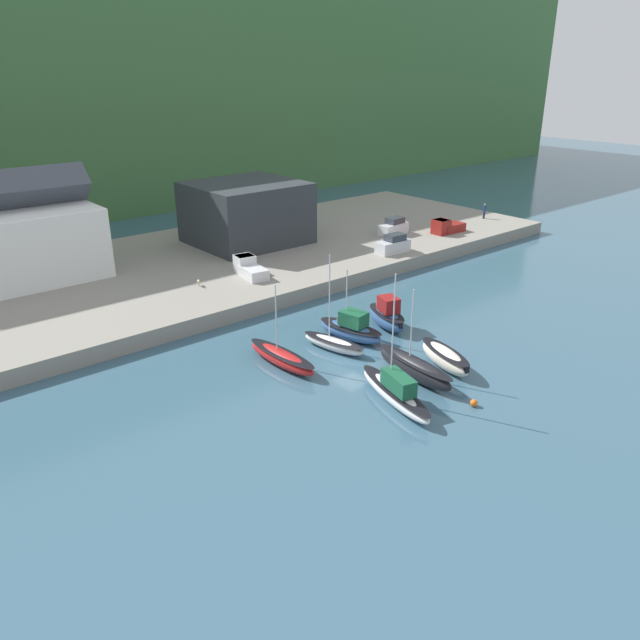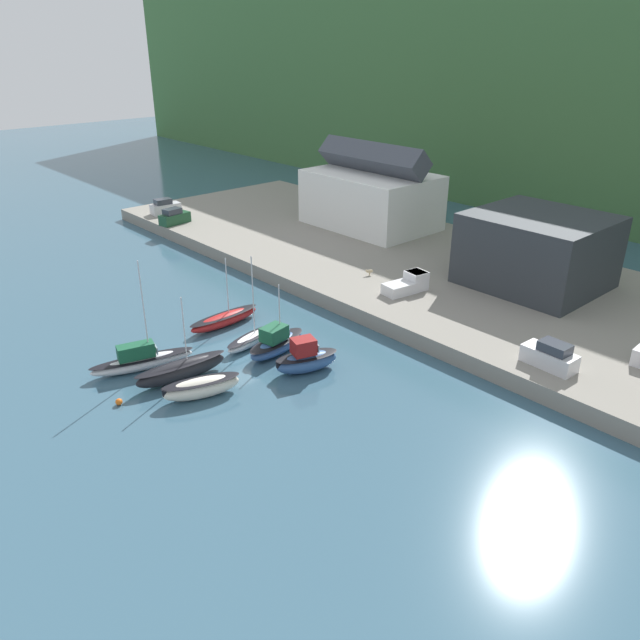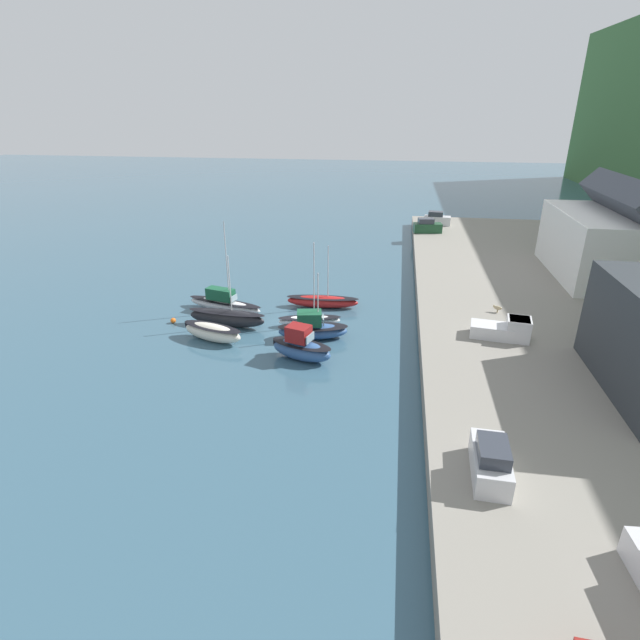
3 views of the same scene
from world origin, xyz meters
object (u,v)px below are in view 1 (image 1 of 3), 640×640
Objects in this scene: parked_car_3 at (393,245)px; moored_boat_4 at (395,392)px; mooring_buoy_0 at (474,403)px; moored_boat_2 at (351,329)px; moored_boat_1 at (333,343)px; dog_on_quay at (199,282)px; pickup_truck_1 at (446,227)px; moored_boat_3 at (387,316)px; person_on_quay at (484,211)px; moored_boat_5 at (414,368)px; moored_boat_0 at (282,358)px; parked_car_0 at (393,227)px; pickup_truck_0 at (249,268)px; moored_boat_6 at (445,358)px.

moored_boat_4 is at bearing 136.55° from parked_car_3.
moored_boat_4 is 17.78× the size of mooring_buoy_0.
moored_boat_4 is (-5.10, -10.08, -0.08)m from moored_boat_2.
moored_boat_1 is 17.77m from dog_on_quay.
moored_boat_2 is at bearing 132.36° from dog_on_quay.
dog_on_quay is (-5.13, 16.82, 1.03)m from moored_boat_2.
dog_on_quay is at bearing 89.47° from pickup_truck_1.
moored_boat_2 is at bearing 126.97° from parked_car_3.
person_on_quay is at bearing 41.42° from moored_boat_3.
moored_boat_1 reaches higher than moored_boat_2.
dog_on_quay is at bearing 82.39° from parked_car_3.
moored_boat_4 reaches higher than moored_boat_2.
person_on_quay is (40.99, 16.23, 1.67)m from moored_boat_2.
moored_boat_1 is 1.92× the size of parked_car_3.
moored_boat_1 reaches higher than moored_boat_5.
moored_boat_4 is 53.10m from person_on_quay.
moored_boat_2 is at bearing 84.81° from mooring_buoy_0.
moored_boat_0 is 0.93× the size of moored_boat_1.
person_on_quay is 2.49× the size of dog_on_quay.
parked_car_0 is 24.02m from pickup_truck_0.
dog_on_quay is 31.08m from mooring_buoy_0.
parked_car_3 reaches higher than dog_on_quay.
moored_boat_2 reaches higher than moored_boat_6.
moored_boat_1 is at bearing 124.91° from parked_car_3.
moored_boat_6 is (9.55, -8.53, 0.17)m from moored_boat_0.
moored_boat_3 is 8.83m from moored_boat_6.
moored_boat_2 is 33.64m from pickup_truck_1.
pickup_truck_1 is at bearing 18.92° from moored_boat_0.
moored_boat_1 is (5.01, -0.50, -0.08)m from moored_boat_0.
moored_boat_3 is at bearing -69.63° from pickup_truck_0.
moored_boat_1 is 9.68m from moored_boat_4.
moored_boat_2 is 22.35m from parked_car_3.
mooring_buoy_0 is (3.83, -3.89, -0.60)m from moored_boat_4.
moored_boat_1 is 1.90× the size of parked_car_0.
moored_boat_1 is 2.76m from moored_boat_2.
pickup_truck_0 is 30.58m from mooring_buoy_0.
dog_on_quay is at bearing 122.54° from moored_boat_6.
pickup_truck_1 is (11.95, 1.85, -0.10)m from parked_car_3.
dog_on_quay is (-35.48, 2.37, -0.36)m from pickup_truck_1.
person_on_quay is 4.07× the size of mooring_buoy_0.
parked_car_3 is (14.21, 12.82, 1.33)m from moored_boat_3.
dog_on_quay is (-0.03, 26.90, 1.11)m from moored_boat_4.
moored_boat_6 is 27.03m from parked_car_3.
moored_boat_2 is 1.38× the size of pickup_truck_1.
mooring_buoy_0 is (6.38, -13.74, -0.41)m from moored_boat_0.
moored_boat_3 is 1.15× the size of pickup_truck_0.
moored_boat_0 is 3.58× the size of person_on_quay.
pickup_truck_1 reaches higher than moored_boat_3.
moored_boat_5 reaches higher than pickup_truck_0.
moored_boat_3 is at bearing 122.59° from pickup_truck_1.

